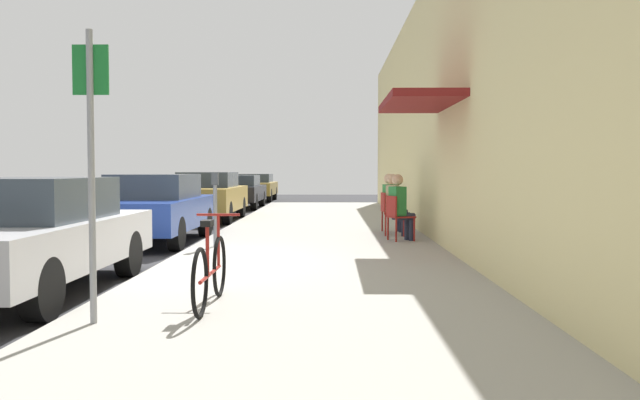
# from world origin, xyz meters

# --- Properties ---
(ground_plane) EXTENTS (60.00, 60.00, 0.00)m
(ground_plane) POSITION_xyz_m (0.00, 0.00, 0.00)
(ground_plane) COLOR #2D2D30
(sidewalk_slab) EXTENTS (4.50, 32.00, 0.12)m
(sidewalk_slab) POSITION_xyz_m (2.25, 2.00, 0.06)
(sidewalk_slab) COLOR #9E9B93
(sidewalk_slab) RESTS_ON ground_plane
(building_facade) EXTENTS (1.40, 32.00, 5.45)m
(building_facade) POSITION_xyz_m (4.65, 1.99, 2.72)
(building_facade) COLOR beige
(building_facade) RESTS_ON ground_plane
(parked_car_0) EXTENTS (1.80, 4.40, 1.39)m
(parked_car_0) POSITION_xyz_m (-1.10, -1.87, 0.72)
(parked_car_0) COLOR #B7B7BC
(parked_car_0) RESTS_ON ground_plane
(parked_car_1) EXTENTS (1.80, 4.40, 1.40)m
(parked_car_1) POSITION_xyz_m (-1.10, 3.69, 0.73)
(parked_car_1) COLOR navy
(parked_car_1) RESTS_ON ground_plane
(parked_car_2) EXTENTS (1.80, 4.40, 1.43)m
(parked_car_2) POSITION_xyz_m (-1.10, 9.54, 0.74)
(parked_car_2) COLOR #A58433
(parked_car_2) RESTS_ON ground_plane
(parked_car_3) EXTENTS (1.80, 4.40, 1.29)m
(parked_car_3) POSITION_xyz_m (-1.10, 15.77, 0.69)
(parked_car_3) COLOR black
(parked_car_3) RESTS_ON ground_plane
(parked_car_4) EXTENTS (1.80, 4.40, 1.31)m
(parked_car_4) POSITION_xyz_m (-1.10, 21.70, 0.69)
(parked_car_4) COLOR #A58433
(parked_car_4) RESTS_ON ground_plane
(parking_meter) EXTENTS (0.12, 0.10, 1.32)m
(parking_meter) POSITION_xyz_m (0.45, 2.06, 0.89)
(parking_meter) COLOR slate
(parking_meter) RESTS_ON sidewalk_slab
(street_sign) EXTENTS (0.32, 0.06, 2.60)m
(street_sign) POSITION_xyz_m (0.40, -3.80, 1.64)
(street_sign) COLOR gray
(street_sign) RESTS_ON sidewalk_slab
(bicycle_0) EXTENTS (0.46, 1.71, 0.90)m
(bicycle_0) POSITION_xyz_m (1.32, -3.08, 0.48)
(bicycle_0) COLOR black
(bicycle_0) RESTS_ON sidewalk_slab
(cafe_chair_0) EXTENTS (0.56, 0.56, 0.87)m
(cafe_chair_0) POSITION_xyz_m (3.80, 3.05, 0.62)
(cafe_chair_0) COLOR maroon
(cafe_chair_0) RESTS_ON sidewalk_slab
(seated_patron_0) EXTENTS (0.51, 0.47, 1.29)m
(seated_patron_0) POSITION_xyz_m (3.86, 3.07, 0.82)
(seated_patron_0) COLOR #232838
(seated_patron_0) RESTS_ON sidewalk_slab
(cafe_chair_1) EXTENTS (0.53, 0.53, 0.87)m
(cafe_chair_1) POSITION_xyz_m (3.80, 4.07, 0.62)
(cafe_chair_1) COLOR maroon
(cafe_chair_1) RESTS_ON sidewalk_slab
(seated_patron_1) EXTENTS (0.49, 0.44, 1.29)m
(seated_patron_1) POSITION_xyz_m (3.86, 4.06, 0.82)
(seated_patron_1) COLOR #232838
(seated_patron_1) RESTS_ON sidewalk_slab
(cafe_chair_2) EXTENTS (0.49, 0.49, 0.87)m
(cafe_chair_2) POSITION_xyz_m (3.80, 4.83, 0.62)
(cafe_chair_2) COLOR maroon
(cafe_chair_2) RESTS_ON sidewalk_slab
(seated_patron_2) EXTENTS (0.46, 0.40, 1.29)m
(seated_patron_2) POSITION_xyz_m (3.86, 4.84, 0.82)
(seated_patron_2) COLOR #232838
(seated_patron_2) RESTS_ON sidewalk_slab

